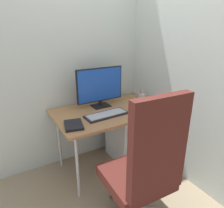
% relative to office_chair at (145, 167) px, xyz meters
% --- Properties ---
extents(ground_plane, '(8.00, 8.00, 0.00)m').
position_rel_office_chair_xyz_m(ground_plane, '(0.17, 0.86, -0.59)').
color(ground_plane, gray).
extents(wall_back, '(2.87, 0.04, 2.80)m').
position_rel_office_chair_xyz_m(wall_back, '(0.17, 1.26, 0.81)').
color(wall_back, '#B7C1BC').
rests_on(wall_back, ground_plane).
extents(wall_side_right, '(0.04, 2.42, 2.80)m').
position_rel_office_chair_xyz_m(wall_side_right, '(0.81, 0.62, 0.81)').
color(wall_side_right, '#B7C1BC').
rests_on(wall_side_right, ground_plane).
extents(desk, '(1.21, 0.76, 0.73)m').
position_rel_office_chair_xyz_m(desk, '(0.17, 0.86, 0.09)').
color(desk, '#996B42').
rests_on(desk, ground_plane).
extents(office_chair, '(0.56, 0.58, 1.20)m').
position_rel_office_chair_xyz_m(office_chair, '(0.00, 0.00, 0.00)').
color(office_chair, black).
rests_on(office_chair, ground_plane).
extents(filing_cabinet, '(0.38, 0.46, 0.61)m').
position_rel_office_chair_xyz_m(filing_cabinet, '(0.46, 0.90, -0.29)').
color(filing_cabinet, silver).
rests_on(filing_cabinet, ground_plane).
extents(monitor, '(0.56, 0.16, 0.45)m').
position_rel_office_chair_xyz_m(monitor, '(0.15, 1.03, 0.38)').
color(monitor, black).
rests_on(monitor, desk).
extents(keyboard, '(0.47, 0.20, 0.02)m').
position_rel_office_chair_xyz_m(keyboard, '(0.08, 0.74, 0.14)').
color(keyboard, black).
rests_on(keyboard, desk).
extents(mouse, '(0.10, 0.13, 0.04)m').
position_rel_office_chair_xyz_m(mouse, '(0.49, 0.77, 0.15)').
color(mouse, gray).
rests_on(mouse, desk).
extents(pen_holder, '(0.09, 0.09, 0.18)m').
position_rel_office_chair_xyz_m(pen_holder, '(0.66, 0.89, 0.19)').
color(pen_holder, '#B2B5BA').
rests_on(pen_holder, desk).
extents(notebook, '(0.21, 0.26, 0.02)m').
position_rel_office_chair_xyz_m(notebook, '(-0.31, 0.68, 0.15)').
color(notebook, black).
rests_on(notebook, desk).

